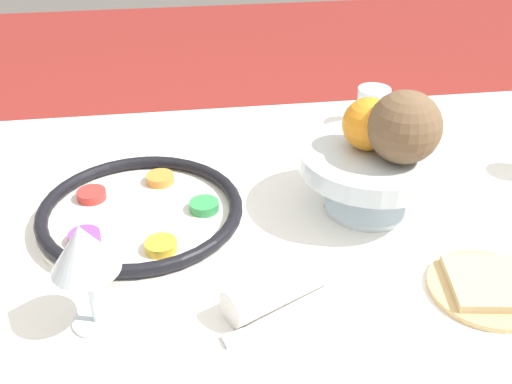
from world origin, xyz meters
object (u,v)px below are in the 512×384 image
object	(u,v)px
fruit_stand	(372,165)
bread_plate	(488,286)
orange_fruit	(369,124)
cup_near	(373,107)
wine_glass	(83,251)
napkin_roll	(278,287)
coconut	(405,127)
seder_plate	(141,212)

from	to	relation	value
fruit_stand	bread_plate	bearing A→B (deg)	-65.05
orange_fruit	cup_near	world-z (taller)	orange_fruit
wine_glass	napkin_roll	world-z (taller)	wine_glass
fruit_stand	cup_near	size ratio (longest dim) A/B	2.86
bread_plate	cup_near	distance (m)	0.49
coconut	cup_near	distance (m)	0.34
wine_glass	coconut	distance (m)	0.46
orange_fruit	bread_plate	xyz separation A→B (m)	(0.11, -0.22, -0.13)
orange_fruit	bread_plate	size ratio (longest dim) A/B	0.51
napkin_roll	orange_fruit	bearing A→B (deg)	50.42
coconut	fruit_stand	bearing A→B (deg)	134.62
seder_plate	fruit_stand	bearing A→B (deg)	-2.48
coconut	bread_plate	distance (m)	0.24
bread_plate	napkin_roll	size ratio (longest dim) A/B	1.02
bread_plate	fruit_stand	bearing A→B (deg)	114.95
wine_glass	bread_plate	xyz separation A→B (m)	(0.50, -0.01, -0.10)
napkin_roll	coconut	bearing A→B (deg)	37.90
bread_plate	wine_glass	bearing A→B (deg)	178.38
wine_glass	cup_near	bearing A→B (deg)	44.09
cup_near	orange_fruit	bearing A→B (deg)	-110.71
fruit_stand	napkin_roll	bearing A→B (deg)	-132.63
wine_glass	orange_fruit	distance (m)	0.45
seder_plate	cup_near	world-z (taller)	cup_near
wine_glass	bread_plate	bearing A→B (deg)	-1.62
orange_fruit	fruit_stand	bearing A→B (deg)	-58.96
seder_plate	orange_fruit	xyz separation A→B (m)	(0.34, -0.00, 0.12)
orange_fruit	coconut	xyz separation A→B (m)	(0.04, -0.04, 0.01)
bread_plate	cup_near	bearing A→B (deg)	90.27
wine_glass	cup_near	distance (m)	0.69
bread_plate	cup_near	size ratio (longest dim) A/B	2.00
bread_plate	cup_near	xyz separation A→B (m)	(-0.00, 0.49, 0.03)
seder_plate	bread_plate	xyz separation A→B (m)	(0.45, -0.22, -0.01)
napkin_roll	seder_plate	bearing A→B (deg)	130.41
cup_near	wine_glass	bearing A→B (deg)	-135.91
wine_glass	napkin_roll	xyz separation A→B (m)	(0.23, 0.01, -0.09)
bread_plate	napkin_roll	distance (m)	0.27
coconut	cup_near	size ratio (longest dim) A/B	1.36
orange_fruit	bread_plate	bearing A→B (deg)	-64.69
wine_glass	seder_plate	bearing A→B (deg)	76.56
cup_near	seder_plate	bearing A→B (deg)	-148.84
coconut	cup_near	bearing A→B (deg)	78.30
seder_plate	fruit_stand	xyz separation A→B (m)	(0.35, -0.02, 0.06)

